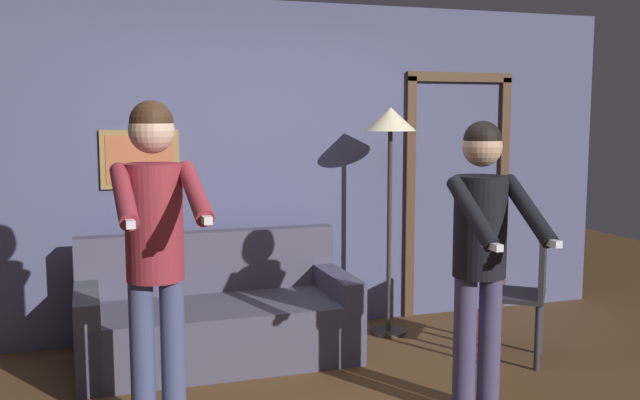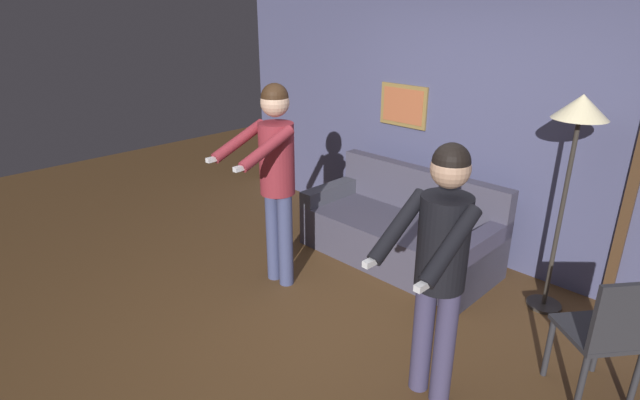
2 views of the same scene
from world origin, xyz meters
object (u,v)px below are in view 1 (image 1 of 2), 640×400
torchiere_lamp (390,139)px  person_standing_right (481,241)px  couch (217,321)px  person_standing_left (155,235)px  dining_chair_distant (526,287)px

torchiere_lamp → person_standing_right: (-0.12, -1.57, -0.52)m
couch → person_standing_left: (-0.51, -1.15, 0.83)m
couch → person_standing_left: bearing=-113.9°
couch → torchiere_lamp: bearing=7.2°
torchiere_lamp → dining_chair_distant: size_ratio=1.92×
couch → dining_chair_distant: (2.06, -0.69, 0.25)m
couch → dining_chair_distant: size_ratio=2.05×
couch → person_standing_right: size_ratio=1.13×
torchiere_lamp → dining_chair_distant: torchiere_lamp is taller
couch → dining_chair_distant: 2.18m
torchiere_lamp → person_standing_left: (-1.90, -1.32, -0.43)m
dining_chair_distant → torchiere_lamp: bearing=127.6°
couch → person_standing_left: person_standing_left is taller
couch → dining_chair_distant: bearing=-18.6°
torchiere_lamp → person_standing_left: 2.35m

